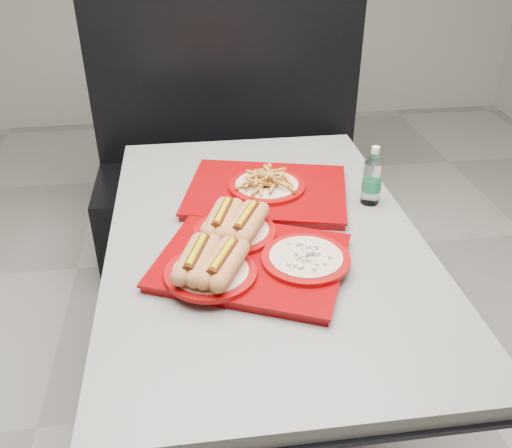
{
  "coord_description": "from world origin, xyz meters",
  "views": [
    {
      "loc": [
        -0.2,
        -1.34,
        1.6
      ],
      "look_at": [
        -0.04,
        -0.09,
        0.83
      ],
      "focal_mm": 38.0,
      "sensor_mm": 36.0,
      "label": 1
    }
  ],
  "objects": [
    {
      "name": "tray_near",
      "position": [
        -0.08,
        -0.16,
        0.79
      ],
      "size": [
        0.59,
        0.53,
        0.11
      ],
      "rotation": [
        0.0,
        0.0,
        -0.4
      ],
      "color": "#7B0306",
      "rests_on": "diner_table"
    },
    {
      "name": "ground",
      "position": [
        0.0,
        0.0,
        0.0
      ],
      "size": [
        6.0,
        6.0,
        0.0
      ],
      "primitive_type": "plane",
      "color": "gray",
      "rests_on": "ground"
    },
    {
      "name": "tray_far",
      "position": [
        0.04,
        0.21,
        0.78
      ],
      "size": [
        0.59,
        0.51,
        0.1
      ],
      "rotation": [
        0.0,
        0.0,
        -0.24
      ],
      "color": "#7B0306",
      "rests_on": "diner_table"
    },
    {
      "name": "booth_bench",
      "position": [
        0.0,
        1.09,
        0.4
      ],
      "size": [
        1.3,
        0.57,
        1.35
      ],
      "color": "black",
      "rests_on": "ground"
    },
    {
      "name": "water_bottle",
      "position": [
        0.36,
        0.13,
        0.83
      ],
      "size": [
        0.06,
        0.06,
        0.19
      ],
      "rotation": [
        0.0,
        0.0,
        0.43
      ],
      "color": "silver",
      "rests_on": "diner_table"
    },
    {
      "name": "diner_table",
      "position": [
        0.0,
        0.0,
        0.58
      ],
      "size": [
        0.92,
        1.42,
        0.75
      ],
      "color": "black",
      "rests_on": "ground"
    }
  ]
}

